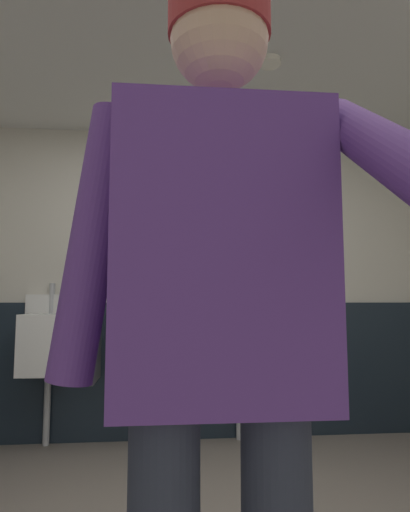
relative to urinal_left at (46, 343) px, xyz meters
The scene contains 9 objects.
wall_back 1.18m from the urinal_left, 11.82° to the left, with size 4.81×0.12×2.53m, color beige.
wainscot_band_back 1.08m from the urinal_left, ahead, with size 4.21×0.03×1.09m, color #19232D.
downlight_far 2.53m from the urinal_left, 35.12° to the right, with size 0.14×0.14×0.03m, color white.
urinal_left is the anchor object (origin of this frame).
urinal_middle 0.75m from the urinal_left, ahead, with size 0.40×0.34×1.24m.
urinal_right 1.50m from the urinal_left, ahead, with size 0.40×0.34×1.24m.
privacy_divider_panel 0.42m from the urinal_left, 10.65° to the right, with size 0.04×0.40×0.90m, color #4C4C51.
person 2.80m from the urinal_left, 69.10° to the right, with size 0.64×0.60×1.76m.
soap_dispenser 1.16m from the urinal_left, ahead, with size 0.10×0.07×0.18m, color silver.
Camera 1 is at (-0.17, -1.77, 1.09)m, focal length 30.63 mm.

